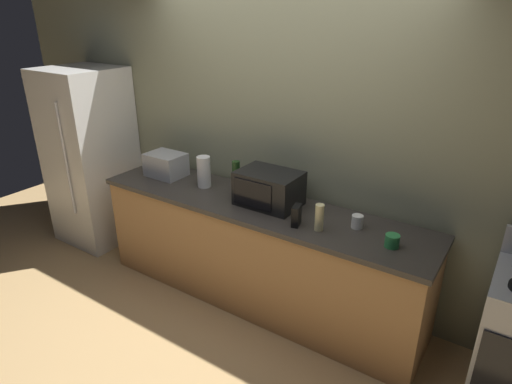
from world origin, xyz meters
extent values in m
plane|color=tan|center=(0.00, 0.00, 0.00)|extent=(8.00, 8.00, 0.00)
cube|color=gray|center=(0.00, 0.81, 1.35)|extent=(6.40, 0.10, 2.70)
cube|color=#B27F4C|center=(0.00, 0.40, 0.43)|extent=(2.80, 0.60, 0.86)
cube|color=#38332D|center=(0.00, 0.40, 0.88)|extent=(2.84, 0.64, 0.04)
cube|color=white|center=(-2.05, 0.40, 0.90)|extent=(0.72, 0.70, 1.80)
cylinder|color=silver|center=(-1.91, 0.03, 1.00)|extent=(0.02, 0.02, 1.10)
cube|color=black|center=(0.09, 0.45, 1.04)|extent=(0.48, 0.34, 0.27)
cube|color=black|center=(0.05, 0.28, 1.04)|extent=(0.34, 0.01, 0.21)
cube|color=#B7BABF|center=(-1.03, 0.46, 1.01)|extent=(0.34, 0.26, 0.21)
cylinder|color=white|center=(-0.57, 0.45, 1.04)|extent=(0.12, 0.12, 0.27)
cube|color=black|center=(0.44, 0.26, 0.98)|extent=(0.08, 0.12, 0.15)
cylinder|color=#1E3F19|center=(-0.27, 0.51, 1.03)|extent=(0.07, 0.07, 0.27)
cylinder|color=beige|center=(0.61, 0.28, 1.00)|extent=(0.06, 0.06, 0.19)
cylinder|color=white|center=(0.82, 0.46, 0.95)|extent=(0.08, 0.08, 0.09)
cylinder|color=#2D8C47|center=(1.10, 0.33, 0.94)|extent=(0.09, 0.09, 0.09)
camera|label=1|loc=(1.74, -2.20, 2.34)|focal=30.55mm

